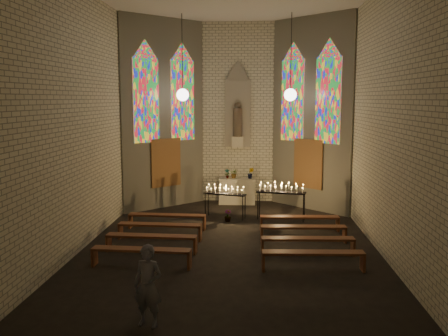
{
  "coord_description": "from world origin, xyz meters",
  "views": [
    {
      "loc": [
        0.64,
        -13.64,
        4.07
      ],
      "look_at": [
        -0.24,
        0.92,
        2.03
      ],
      "focal_mm": 40.0,
      "sensor_mm": 36.0,
      "label": 1
    }
  ],
  "objects_px": {
    "altar": "(237,191)",
    "visitor": "(148,286)",
    "votive_stand_right": "(281,190)",
    "aisle_flower_pot": "(228,216)",
    "votive_stand_left": "(225,192)"
  },
  "relations": [
    {
      "from": "votive_stand_right",
      "to": "visitor",
      "type": "distance_m",
      "value": 8.61
    },
    {
      "from": "altar",
      "to": "votive_stand_right",
      "type": "distance_m",
      "value": 3.01
    },
    {
      "from": "altar",
      "to": "aisle_flower_pot",
      "type": "bearing_deg",
      "value": -94.15
    },
    {
      "from": "aisle_flower_pot",
      "to": "visitor",
      "type": "xyz_separation_m",
      "value": [
        -1.02,
        -7.75,
        0.55
      ]
    },
    {
      "from": "votive_stand_right",
      "to": "altar",
      "type": "bearing_deg",
      "value": 133.97
    },
    {
      "from": "altar",
      "to": "votive_stand_left",
      "type": "height_order",
      "value": "votive_stand_left"
    },
    {
      "from": "votive_stand_right",
      "to": "visitor",
      "type": "xyz_separation_m",
      "value": [
        -2.81,
        -8.13,
        -0.29
      ]
    },
    {
      "from": "altar",
      "to": "votive_stand_right",
      "type": "xyz_separation_m",
      "value": [
        1.57,
        -2.51,
        0.53
      ]
    },
    {
      "from": "votive_stand_left",
      "to": "visitor",
      "type": "height_order",
      "value": "visitor"
    },
    {
      "from": "votive_stand_left",
      "to": "altar",
      "type": "bearing_deg",
      "value": 99.88
    },
    {
      "from": "altar",
      "to": "visitor",
      "type": "xyz_separation_m",
      "value": [
        -1.23,
        -10.65,
        0.25
      ]
    },
    {
      "from": "aisle_flower_pot",
      "to": "votive_stand_left",
      "type": "height_order",
      "value": "votive_stand_left"
    },
    {
      "from": "altar",
      "to": "votive_stand_left",
      "type": "xyz_separation_m",
      "value": [
        -0.33,
        -2.37,
        0.42
      ]
    },
    {
      "from": "visitor",
      "to": "aisle_flower_pot",
      "type": "bearing_deg",
      "value": 96.58
    },
    {
      "from": "aisle_flower_pot",
      "to": "altar",
      "type": "bearing_deg",
      "value": 85.85
    }
  ]
}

